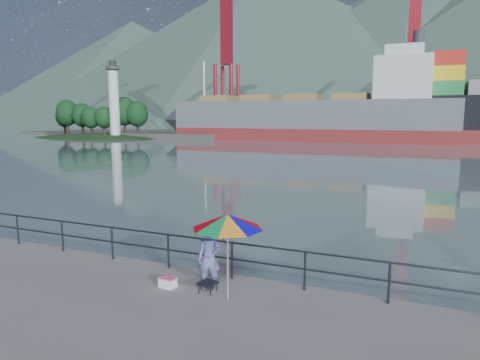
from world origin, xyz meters
name	(u,v)px	position (x,y,z in m)	size (l,w,h in m)	color
harbor_water	(395,130)	(0.00, 130.00, 0.00)	(500.00, 280.00, 0.00)	slate
far_dock	(434,136)	(10.00, 93.00, 0.00)	(200.00, 40.00, 0.40)	#514F4C
guardrail	(139,247)	(0.00, 1.70, 0.52)	(22.00, 0.06, 1.03)	#2D3033
lighthouse_islet	(96,135)	(-54.97, 61.99, 0.26)	(48.00, 26.40, 19.20)	#263F1E
fisherman	(209,258)	(2.74, 0.86, 0.80)	(0.58, 0.38, 1.60)	navy
beach_umbrella	(228,221)	(3.42, 0.50, 1.90)	(1.98, 1.98, 2.08)	white
folding_stool	(208,287)	(2.82, 0.62, 0.14)	(0.48, 0.48, 0.27)	black
cooler_bag	(168,283)	(1.72, 0.52, 0.12)	(0.41, 0.28, 0.24)	white
fishing_rod	(225,274)	(2.69, 1.93, 0.00)	(0.02, 0.02, 1.87)	black
bulk_carrier	(318,117)	(-10.14, 69.64, 4.14)	(50.72, 8.78, 14.50)	maroon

